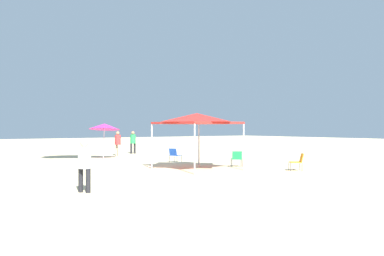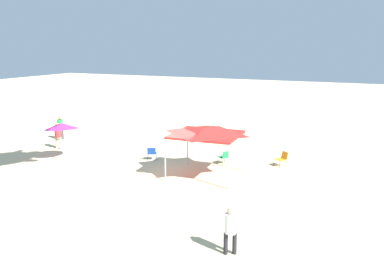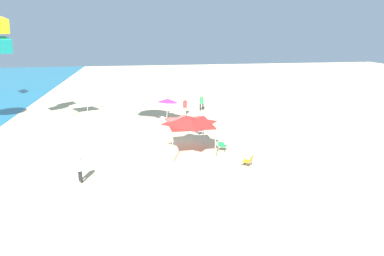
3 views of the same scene
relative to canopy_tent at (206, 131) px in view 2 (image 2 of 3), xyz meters
The scene contains 9 objects.
ground 2.90m from the canopy_tent, 16.86° to the left, with size 120.00×120.00×0.10m, color beige.
canopy_tent is the anchor object (origin of this frame).
beach_umbrella 9.03m from the canopy_tent, ahead, with size 2.01×2.00×2.44m.
folding_chair_right_of_tent 4.80m from the canopy_tent, 18.72° to the right, with size 0.73×0.78×0.82m.
folding_chair_left_of_tent 5.19m from the canopy_tent, 133.16° to the right, with size 0.79×0.81×0.82m.
folding_chair_near_cooler 3.15m from the canopy_tent, 93.28° to the right, with size 0.81×0.78×0.82m.
person_beachcomber 13.41m from the canopy_tent, 14.27° to the right, with size 0.41×0.46×1.74m.
person_far_stroller 8.32m from the canopy_tent, 118.27° to the left, with size 0.41×0.40×1.67m.
person_near_umbrella 11.35m from the canopy_tent, ahead, with size 0.47×0.42×1.76m.
Camera 2 is at (-9.26, 18.52, 6.84)m, focal length 37.75 mm.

